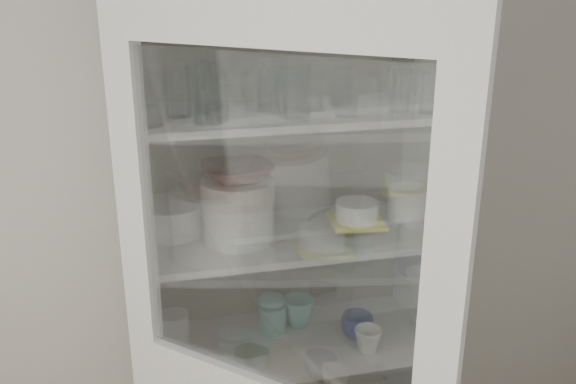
{
  "coord_description": "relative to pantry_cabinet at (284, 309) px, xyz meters",
  "views": [
    {
      "loc": [
        -0.23,
        -0.5,
        2.03
      ],
      "look_at": [
        0.2,
        1.27,
        1.4
      ],
      "focal_mm": 38.0,
      "sensor_mm": 36.0,
      "label": 1
    }
  ],
  "objects": [
    {
      "name": "wall_back",
      "position": [
        -0.2,
        0.16,
        0.36
      ],
      "size": [
        3.6,
        0.02,
        2.6
      ],
      "primitive_type": "cube",
      "color": "beige",
      "rests_on": "ground"
    },
    {
      "name": "pantry_cabinet",
      "position": [
        0.0,
        0.0,
        0.0
      ],
      "size": [
        1.0,
        0.45,
        2.1
      ],
      "color": "#BABABA",
      "rests_on": "floor"
    },
    {
      "name": "tumbler_0",
      "position": [
        -0.41,
        -0.2,
        0.79
      ],
      "size": [
        0.07,
        0.07,
        0.14
      ],
      "primitive_type": "cylinder",
      "rotation": [
        0.0,
        0.0,
        0.09
      ],
      "color": "silver",
      "rests_on": "shelf_glass"
    },
    {
      "name": "tumbler_1",
      "position": [
        -0.26,
        -0.2,
        0.8
      ],
      "size": [
        0.09,
        0.09,
        0.15
      ],
      "primitive_type": "cylinder",
      "rotation": [
        0.0,
        0.0,
        -0.26
      ],
      "color": "silver",
      "rests_on": "shelf_glass"
    },
    {
      "name": "tumbler_2",
      "position": [
        -0.23,
        -0.18,
        0.79
      ],
      "size": [
        0.08,
        0.08,
        0.13
      ],
      "primitive_type": "cylinder",
      "rotation": [
        0.0,
        0.0,
        0.36
      ],
      "color": "silver",
      "rests_on": "shelf_glass"
    },
    {
      "name": "tumbler_3",
      "position": [
        -0.02,
        -0.17,
        0.8
      ],
      "size": [
        0.1,
        0.1,
        0.15
      ],
      "primitive_type": "cylinder",
      "rotation": [
        0.0,
        0.0,
        0.43
      ],
      "color": "silver",
      "rests_on": "shelf_glass"
    },
    {
      "name": "tumbler_4",
      "position": [
        -0.01,
        -0.2,
        0.8
      ],
      "size": [
        0.1,
        0.1,
        0.16
      ],
      "primitive_type": "cylinder",
      "rotation": [
        0.0,
        0.0,
        0.43
      ],
      "color": "silver",
      "rests_on": "shelf_glass"
    },
    {
      "name": "tumbler_5",
      "position": [
        0.14,
        -0.19,
        0.78
      ],
      "size": [
        0.08,
        0.08,
        0.13
      ],
      "primitive_type": "cylinder",
      "rotation": [
        0.0,
        0.0,
        0.21
      ],
      "color": "silver",
      "rests_on": "shelf_glass"
    },
    {
      "name": "tumbler_6",
      "position": [
        0.39,
        -0.21,
        0.78
      ],
      "size": [
        0.07,
        0.07,
        0.12
      ],
      "primitive_type": "cylinder",
      "rotation": [
        0.0,
        0.0,
        -0.2
      ],
      "color": "silver",
      "rests_on": "shelf_glass"
    },
    {
      "name": "tumbler_7",
      "position": [
        -0.24,
        -0.04,
        0.79
      ],
      "size": [
        0.08,
        0.08,
        0.14
      ],
      "primitive_type": "cylinder",
      "rotation": [
        0.0,
        0.0,
        0.21
      ],
      "color": "silver",
      "rests_on": "shelf_glass"
    },
    {
      "name": "tumbler_8",
      "position": [
        -0.33,
        -0.09,
        0.8
      ],
      "size": [
        0.09,
        0.09,
        0.15
      ],
      "primitive_type": "cylinder",
      "rotation": [
        0.0,
        0.0,
        -0.28
      ],
      "color": "silver",
      "rests_on": "shelf_glass"
    },
    {
      "name": "tumbler_9",
      "position": [
        -0.06,
        -0.08,
        0.8
      ],
      "size": [
        0.1,
        0.1,
        0.15
      ],
      "primitive_type": "cylinder",
      "rotation": [
        0.0,
        0.0,
        0.4
      ],
      "color": "silver",
      "rests_on": "shelf_glass"
    },
    {
      "name": "tumbler_10",
      "position": [
        0.07,
        -0.09,
        0.78
      ],
      "size": [
        0.08,
        0.08,
        0.12
      ],
      "primitive_type": "cylinder",
      "rotation": [
        0.0,
        0.0,
        0.34
      ],
      "color": "silver",
      "rests_on": "shelf_glass"
    },
    {
      "name": "tumbler_11",
      "position": [
        0.17,
        -0.06,
        0.79
      ],
      "size": [
        0.09,
        0.09,
        0.14
      ],
      "primitive_type": "cylinder",
      "rotation": [
        0.0,
        0.0,
        0.32
      ],
      "color": "silver",
      "rests_on": "shelf_glass"
    },
    {
      "name": "goblet_0",
      "position": [
        -0.21,
        0.03,
        0.8
      ],
      "size": [
        0.07,
        0.07,
        0.15
      ],
      "primitive_type": null,
      "color": "silver",
      "rests_on": "shelf_glass"
    },
    {
      "name": "goblet_1",
      "position": [
        -0.12,
        0.06,
        0.81
      ],
      "size": [
        0.08,
        0.08,
        0.18
      ],
      "primitive_type": null,
      "color": "silver",
      "rests_on": "shelf_glass"
    },
    {
      "name": "goblet_2",
      "position": [
        -0.01,
        0.01,
        0.81
      ],
      "size": [
        0.08,
        0.08,
        0.17
      ],
      "primitive_type": null,
      "color": "silver",
      "rests_on": "shelf_glass"
    },
    {
      "name": "goblet_3",
      "position": [
        0.41,
        0.04,
        0.81
      ],
      "size": [
        0.08,
        0.08,
        0.19
      ],
      "primitive_type": null,
      "color": "silver",
      "rests_on": "shelf_glass"
    },
    {
      "name": "plate_stack_front",
      "position": [
        -0.17,
        -0.09,
        0.38
      ],
      "size": [
        0.22,
        0.22,
        0.13
      ],
      "primitive_type": "cylinder",
      "color": "white",
      "rests_on": "shelf_plates"
    },
    {
      "name": "plate_stack_back",
      "position": [
        -0.37,
        0.03,
        0.37
      ],
      "size": [
        0.23,
        0.23,
        0.1
      ],
      "primitive_type": "cylinder",
      "color": "white",
      "rests_on": "shelf_plates"
    },
    {
      "name": "cream_bowl",
      "position": [
        -0.17,
        -0.09,
        0.48
      ],
      "size": [
        0.28,
        0.28,
        0.07
      ],
      "primitive_type": "cylinder",
      "rotation": [
        0.0,
        0.0,
        -0.26
      ],
      "color": "beige",
      "rests_on": "plate_stack_front"
    },
    {
      "name": "terracotta_bowl",
      "position": [
        -0.17,
        -0.09,
        0.54
      ],
      "size": [
        0.24,
        0.24,
        0.05
      ],
      "primitive_type": "imported",
      "rotation": [
        0.0,
        0.0,
        0.14
      ],
      "color": "#4C1D14",
      "rests_on": "cream_bowl"
    },
    {
      "name": "glass_platter",
      "position": [
        0.23,
        -0.09,
        0.33
      ],
      "size": [
        0.39,
        0.39,
        0.02
      ],
      "primitive_type": "cylinder",
      "rotation": [
        0.0,
        0.0,
        -0.24
      ],
      "color": "silver",
      "rests_on": "shelf_plates"
    },
    {
      "name": "yellow_trivet",
      "position": [
        0.23,
        -0.09,
        0.34
      ],
      "size": [
        0.19,
        0.19,
        0.01
      ],
      "primitive_type": "cube",
      "rotation": [
        0.0,
        0.0,
        -0.12
      ],
      "color": "yellow",
      "rests_on": "glass_platter"
    },
    {
      "name": "white_ramekin",
      "position": [
        0.23,
        -0.09,
        0.38
      ],
      "size": [
        0.15,
        0.15,
        0.06
      ],
      "primitive_type": "cylinder",
      "rotation": [
        0.0,
        0.0,
        -0.08
      ],
      "color": "white",
      "rests_on": "yellow_trivet"
    },
    {
      "name": "grey_bowl_stack",
      "position": [
        0.41,
        -0.08,
        0.38
      ],
      "size": [
        0.14,
        0.14,
        0.12
      ],
      "primitive_type": "cylinder",
      "color": "silver",
      "rests_on": "shelf_plates"
    },
    {
      "name": "mug_blue",
      "position": [
        0.23,
        -0.11,
        -0.04
      ],
      "size": [
        0.13,
        0.13,
        0.09
      ],
      "primitive_type": "imported",
      "rotation": [
        0.0,
        0.0,
        -0.22
      ],
      "color": "navy",
      "rests_on": "shelf_mugs"
    },
    {
      "name": "mug_teal",
      "position": [
        0.06,
        0.01,
        -0.03
      ],
      "size": [
        0.13,
        0.13,
        0.11
      ],
      "primitive_type": "imported",
      "rotation": [
        0.0,
        0.0,
        -0.17
      ],
      "color": "teal",
      "rests_on": "shelf_mugs"
    },
    {
      "name": "mug_white",
      "position": [
        0.24,
        -0.2,
        -0.04
      ],
      "size": [
        0.11,
        0.11,
        0.09
      ],
      "primitive_type": "imported",
      "rotation": [
        0.0,
        0.0,
        -0.18
      ],
      "color": "white",
      "rests_on": "shelf_mugs"
    },
    {
      "name": "teal_jar",
      "position": [
        -0.04,
        -0.0,
        -0.02
      ],
      "size": [
        0.1,
        0.1,
        0.12
      ],
      "color": "teal",
      "rests_on": "shelf_mugs"
    },
    {
      "name": "measuring_cups",
      "position": [
        -0.16,
        -0.16,
        -0.06
      ],
      "size": [
        0.09,
        0.09,
        0.04
      ],
      "primitive_type": "cylinder",
      "color": "silver",
      "rests_on": "shelf_mugs"
    },
    {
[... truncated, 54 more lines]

